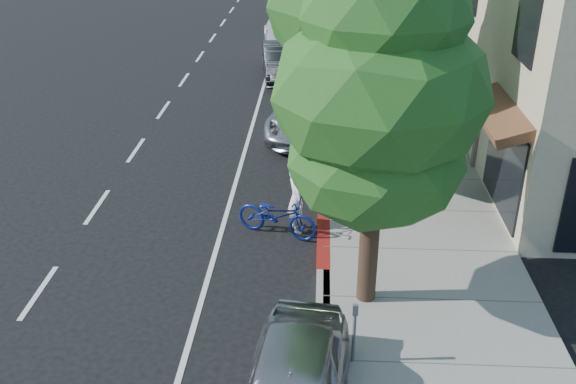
# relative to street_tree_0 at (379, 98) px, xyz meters

# --- Properties ---
(ground) EXTENTS (120.00, 120.00, 0.00)m
(ground) POSITION_rel_street_tree_0_xyz_m (-0.90, 2.00, -4.55)
(ground) COLOR black
(ground) RESTS_ON ground
(sidewalk) EXTENTS (4.60, 56.00, 0.15)m
(sidewalk) POSITION_rel_street_tree_0_xyz_m (1.40, 10.00, -4.47)
(sidewalk) COLOR gray
(sidewalk) RESTS_ON ground
(curb) EXTENTS (0.30, 56.00, 0.15)m
(curb) POSITION_rel_street_tree_0_xyz_m (-0.90, 10.00, -4.47)
(curb) COLOR #9E998E
(curb) RESTS_ON ground
(curb_red_segment) EXTENTS (0.32, 4.00, 0.15)m
(curb_red_segment) POSITION_rel_street_tree_0_xyz_m (-0.90, 3.00, -4.47)
(curb_red_segment) COLOR maroon
(curb_red_segment) RESTS_ON ground
(street_tree_0) EXTENTS (4.04, 4.04, 7.23)m
(street_tree_0) POSITION_rel_street_tree_0_xyz_m (0.00, 0.00, 0.00)
(street_tree_0) COLOR black
(street_tree_0) RESTS_ON ground
(street_tree_1) EXTENTS (5.20, 5.20, 8.21)m
(street_tree_1) POSITION_rel_street_tree_0_xyz_m (-0.00, 6.00, 0.49)
(street_tree_1) COLOR black
(street_tree_1) RESTS_ON ground
(cyclist) EXTENTS (0.61, 0.76, 1.80)m
(cyclist) POSITION_rel_street_tree_0_xyz_m (-1.60, 3.02, -3.65)
(cyclist) COLOR white
(cyclist) RESTS_ON ground
(bicycle) EXTENTS (2.24, 1.42, 1.11)m
(bicycle) POSITION_rel_street_tree_0_xyz_m (-2.07, 2.76, -3.99)
(bicycle) COLOR navy
(bicycle) RESTS_ON ground
(silver_suv) EXTENTS (2.97, 5.60, 1.50)m
(silver_suv) POSITION_rel_street_tree_0_xyz_m (-1.47, 10.00, -3.80)
(silver_suv) COLOR #AEAFB3
(silver_suv) RESTS_ON ground
(dark_sedan) EXTENTS (2.20, 4.74, 1.50)m
(dark_sedan) POSITION_rel_street_tree_0_xyz_m (-2.80, 16.50, -3.79)
(dark_sedan) COLOR black
(dark_sedan) RESTS_ON ground
(white_pickup) EXTENTS (2.71, 5.58, 1.57)m
(white_pickup) POSITION_rel_street_tree_0_xyz_m (-2.93, 21.76, -3.76)
(white_pickup) COLOR white
(white_pickup) RESTS_ON ground
(dark_suv_far) EXTENTS (2.00, 4.56, 1.53)m
(dark_suv_far) POSITION_rel_street_tree_0_xyz_m (-1.40, 29.90, -3.78)
(dark_suv_far) COLOR black
(dark_suv_far) RESTS_ON ground
(pedestrian) EXTENTS (0.95, 0.88, 1.56)m
(pedestrian) POSITION_rel_street_tree_0_xyz_m (0.22, 8.76, -3.62)
(pedestrian) COLOR black
(pedestrian) RESTS_ON sidewalk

